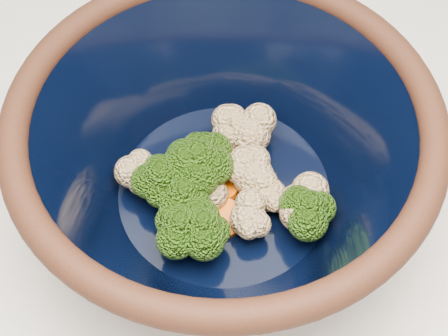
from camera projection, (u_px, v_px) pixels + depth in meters
mixing_bowl at (224, 158)px, 0.46m from camera, size 0.34×0.34×0.13m
vegetable_pile at (214, 182)px, 0.47m from camera, size 0.15×0.12×0.06m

